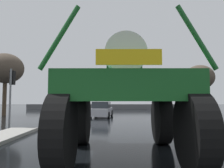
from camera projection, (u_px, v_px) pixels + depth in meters
name	position (u px, v px, depth m)	size (l,w,h in m)	color
ground_plane	(103.00, 118.00, 19.59)	(120.00, 120.00, 0.00)	black
oversize_sprayer	(123.00, 96.00, 6.83)	(4.27, 5.34, 4.00)	black
sedan_ahead	(101.00, 110.00, 21.13)	(2.21, 4.25, 1.52)	#B7B7BF
traffic_signal_near_left	(11.00, 85.00, 12.82)	(0.24, 0.54, 3.56)	slate
traffic_signal_near_right	(181.00, 88.00, 12.84)	(0.24, 0.54, 3.34)	slate
traffic_signal_far_left	(73.00, 94.00, 29.26)	(0.24, 0.55, 3.36)	slate
bare_tree_left	(5.00, 69.00, 23.80)	(3.92, 3.92, 6.86)	#473828
bare_tree_right	(199.00, 78.00, 24.78)	(3.32, 3.32, 5.70)	#473828
roadside_barrier	(107.00, 107.00, 37.98)	(28.90, 0.24, 0.90)	#59595B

